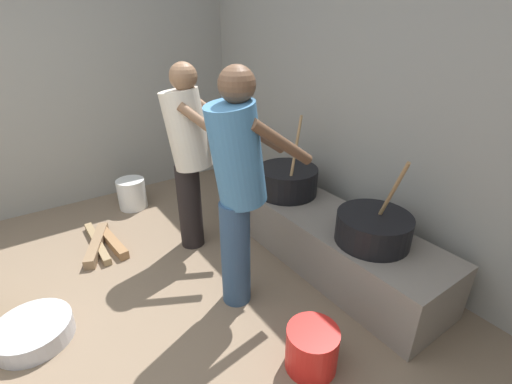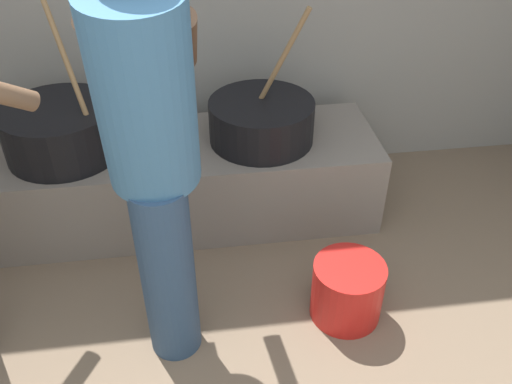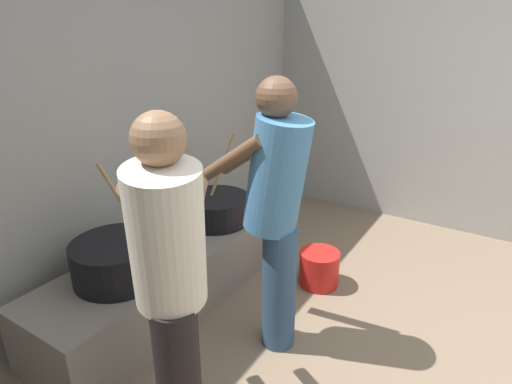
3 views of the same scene
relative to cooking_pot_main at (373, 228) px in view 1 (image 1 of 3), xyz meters
name	(u,v)px [view 1 (image 1 of 3)]	position (x,y,z in m)	size (l,w,h in m)	color
ground_plane	(49,384)	(-0.48, -2.03, -0.54)	(10.28, 10.28, 0.00)	#75604C
block_enclosure_rear	(380,107)	(-0.48, 0.54, 0.67)	(4.95, 0.20, 2.41)	gray
hearth_ledge	(323,236)	(-0.47, 0.02, -0.32)	(2.07, 0.60, 0.43)	slate
cooking_pot_main	(373,228)	(0.00, 0.00, 0.00)	(0.50, 0.50, 0.66)	black
cooking_pot_secondary	(287,180)	(-0.93, 0.01, 0.02)	(0.53, 0.53, 0.69)	black
cook_in_cream_shirt	(189,150)	(-1.26, -0.75, 0.35)	(0.69, 0.68, 1.55)	black
cook_in_blue_shirt	(238,181)	(-0.47, -0.78, 0.38)	(0.34, 0.66, 1.60)	navy
bucket_red_plastic	(312,348)	(0.25, -0.76, -0.40)	(0.30, 0.30, 0.27)	red
bucket_white_plastic	(132,194)	(-2.28, -0.99, -0.38)	(0.29, 0.29, 0.32)	silver
metal_mixing_bowl	(33,331)	(-0.88, -2.06, -0.47)	(0.46, 0.46, 0.12)	#B7B7BC
firewood_pile	(102,243)	(-1.69, -1.46, -0.50)	(0.71, 0.35, 0.08)	#7E6246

